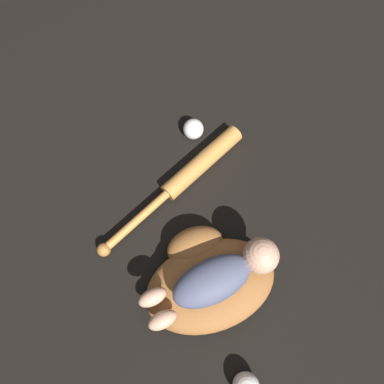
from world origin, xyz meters
The scene contains 5 objects.
ground_plane centered at (0.00, 0.00, 0.00)m, with size 6.00×6.00×0.00m, color black.
baseball_glove centered at (-0.01, 0.00, 0.05)m, with size 0.42×0.36×0.10m.
baby_figure centered at (0.02, -0.01, 0.14)m, with size 0.39×0.22×0.10m.
baseball_bat centered at (-0.03, 0.34, 0.03)m, with size 0.48×0.40×0.06m.
baseball centered at (0.00, 0.50, 0.03)m, with size 0.07×0.07×0.07m.
Camera 1 is at (-0.06, -0.13, 1.13)m, focal length 35.00 mm.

